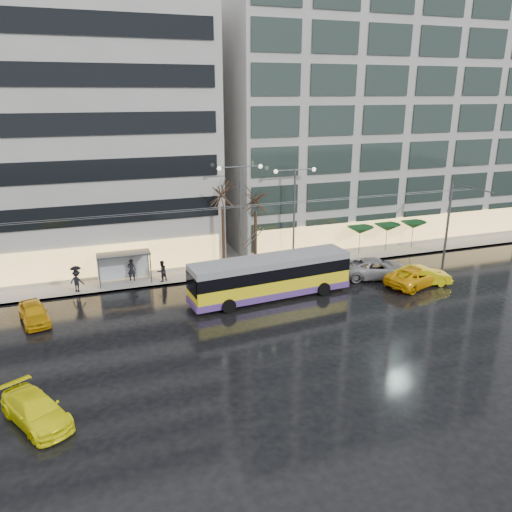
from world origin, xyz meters
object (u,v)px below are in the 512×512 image
trolleybus (271,278)px  taxi_a (34,313)px  bus_shelter (119,261)px  street_lamp_near (240,203)px

trolleybus → taxi_a: trolleybus is taller
bus_shelter → street_lamp_near: (10.38, 0.11, 4.03)m
bus_shelter → taxi_a: 8.33m
trolleybus → taxi_a: size_ratio=3.09×
street_lamp_near → taxi_a: 18.24m
taxi_a → trolleybus: bearing=-17.0°
trolleybus → bus_shelter: size_ratio=3.02×
trolleybus → street_lamp_near: street_lamp_near is taller
trolleybus → bus_shelter: bearing=147.5°
bus_shelter → street_lamp_near: street_lamp_near is taller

